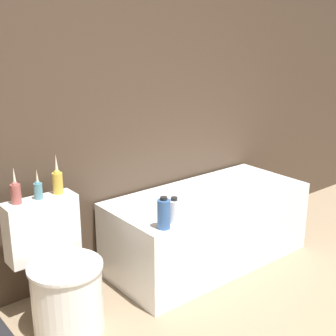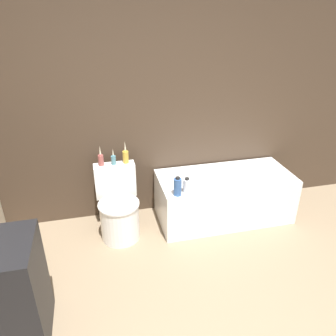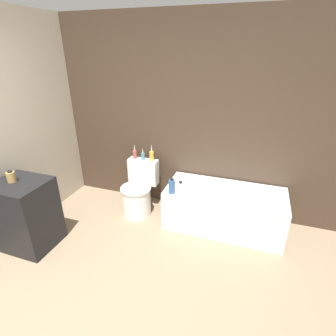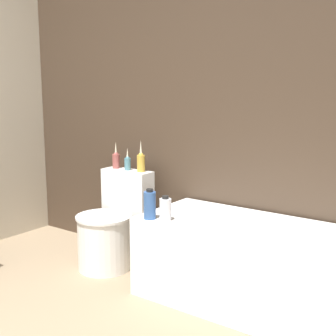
# 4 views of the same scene
# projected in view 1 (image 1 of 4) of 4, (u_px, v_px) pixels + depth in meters

# --- Properties ---
(wall_back_tiled) EXTENTS (6.40, 0.06, 2.60)m
(wall_back_tiled) POSITION_uv_depth(u_px,v_px,m) (79.00, 90.00, 2.95)
(wall_back_tiled) COLOR #423326
(wall_back_tiled) RESTS_ON ground_plane
(bathtub) EXTENTS (1.49, 0.67, 0.53)m
(bathtub) POSITION_uv_depth(u_px,v_px,m) (207.00, 227.00, 3.44)
(bathtub) COLOR white
(bathtub) RESTS_ON ground
(toilet) EXTENTS (0.43, 0.57, 0.73)m
(toilet) POSITION_uv_depth(u_px,v_px,m) (60.00, 279.00, 2.68)
(toilet) COLOR white
(toilet) RESTS_ON ground
(vase_gold) EXTENTS (0.06, 0.06, 0.22)m
(vase_gold) POSITION_uv_depth(u_px,v_px,m) (16.00, 191.00, 2.62)
(vase_gold) COLOR #994C47
(vase_gold) RESTS_ON toilet
(vase_silver) EXTENTS (0.05, 0.05, 0.18)m
(vase_silver) POSITION_uv_depth(u_px,v_px,m) (38.00, 189.00, 2.70)
(vase_silver) COLOR teal
(vase_silver) RESTS_ON toilet
(vase_bronze) EXTENTS (0.06, 0.06, 0.25)m
(vase_bronze) POSITION_uv_depth(u_px,v_px,m) (57.00, 180.00, 2.77)
(vase_bronze) COLOR gold
(vase_bronze) RESTS_ON toilet
(shampoo_bottle_tall) EXTENTS (0.08, 0.08, 0.20)m
(shampoo_bottle_tall) POSITION_uv_depth(u_px,v_px,m) (164.00, 214.00, 2.76)
(shampoo_bottle_tall) COLOR #335999
(shampoo_bottle_tall) RESTS_ON bathtub
(shampoo_bottle_short) EXTENTS (0.08, 0.08, 0.16)m
(shampoo_bottle_short) POSITION_uv_depth(u_px,v_px,m) (174.00, 211.00, 2.85)
(shampoo_bottle_short) COLOR silver
(shampoo_bottle_short) RESTS_ON bathtub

